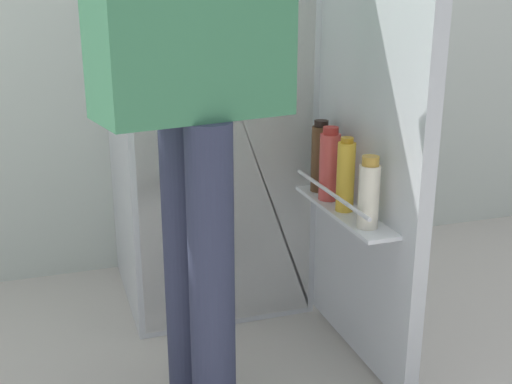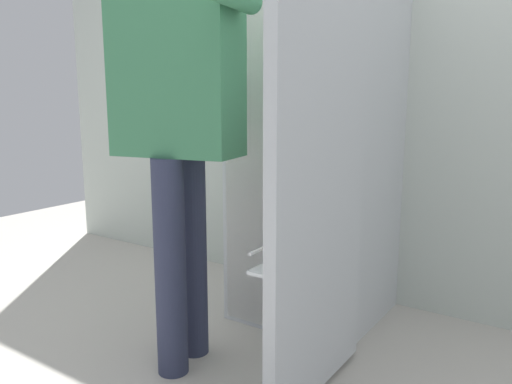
% 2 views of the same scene
% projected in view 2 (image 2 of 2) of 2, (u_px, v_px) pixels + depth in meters
% --- Properties ---
extents(ground_plane, '(6.60, 6.60, 0.00)m').
position_uv_depth(ground_plane, '(249.00, 358.00, 2.10)').
color(ground_plane, '#B7B2A8').
extents(kitchen_wall, '(4.40, 0.10, 2.56)m').
position_uv_depth(kitchen_wall, '(351.00, 56.00, 2.63)').
color(kitchen_wall, beige).
rests_on(kitchen_wall, ground_plane).
extents(refrigerator, '(0.69, 1.28, 1.77)m').
position_uv_depth(refrigerator, '(317.00, 138.00, 2.35)').
color(refrigerator, silver).
rests_on(refrigerator, ground_plane).
extents(person, '(0.68, 0.73, 1.70)m').
position_uv_depth(person, '(180.00, 107.00, 1.88)').
color(person, '#2D334C').
rests_on(person, ground_plane).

